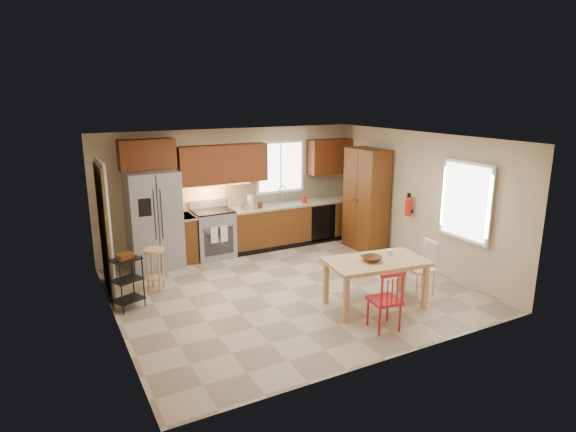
% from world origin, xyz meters
% --- Properties ---
extents(floor, '(5.50, 5.50, 0.00)m').
position_xyz_m(floor, '(0.00, 0.00, 0.00)').
color(floor, tan).
rests_on(floor, ground).
extents(ceiling, '(5.50, 5.00, 0.02)m').
position_xyz_m(ceiling, '(0.00, 0.00, 2.50)').
color(ceiling, silver).
rests_on(ceiling, ground).
extents(wall_back, '(5.50, 0.02, 2.50)m').
position_xyz_m(wall_back, '(0.00, 2.50, 1.25)').
color(wall_back, '#CCB793').
rests_on(wall_back, ground).
extents(wall_front, '(5.50, 0.02, 2.50)m').
position_xyz_m(wall_front, '(0.00, -2.50, 1.25)').
color(wall_front, '#CCB793').
rests_on(wall_front, ground).
extents(wall_left, '(0.02, 5.00, 2.50)m').
position_xyz_m(wall_left, '(-2.75, 0.00, 1.25)').
color(wall_left, '#CCB793').
rests_on(wall_left, ground).
extents(wall_right, '(0.02, 5.00, 2.50)m').
position_xyz_m(wall_right, '(2.75, 0.00, 1.25)').
color(wall_right, '#CCB793').
rests_on(wall_right, ground).
extents(refrigerator, '(0.92, 0.75, 1.82)m').
position_xyz_m(refrigerator, '(-1.70, 2.12, 0.91)').
color(refrigerator, gray).
rests_on(refrigerator, floor).
extents(range_stove, '(0.76, 0.63, 0.92)m').
position_xyz_m(range_stove, '(-0.55, 2.19, 0.46)').
color(range_stove, gray).
rests_on(range_stove, floor).
extents(base_cabinet_narrow, '(0.30, 0.60, 0.90)m').
position_xyz_m(base_cabinet_narrow, '(-1.10, 2.20, 0.45)').
color(base_cabinet_narrow, '#573010').
rests_on(base_cabinet_narrow, floor).
extents(base_cabinet_run, '(2.92, 0.60, 0.90)m').
position_xyz_m(base_cabinet_run, '(1.29, 2.20, 0.45)').
color(base_cabinet_run, '#573010').
rests_on(base_cabinet_run, floor).
extents(dishwasher, '(0.60, 0.02, 0.78)m').
position_xyz_m(dishwasher, '(1.85, 1.91, 0.45)').
color(dishwasher, black).
rests_on(dishwasher, floor).
extents(backsplash, '(2.92, 0.03, 0.55)m').
position_xyz_m(backsplash, '(1.29, 2.48, 1.18)').
color(backsplash, beige).
rests_on(backsplash, wall_back).
extents(upper_over_fridge, '(1.00, 0.35, 0.55)m').
position_xyz_m(upper_over_fridge, '(-1.70, 2.33, 2.10)').
color(upper_over_fridge, '#642B10').
rests_on(upper_over_fridge, wall_back).
extents(upper_left_block, '(1.80, 0.35, 0.75)m').
position_xyz_m(upper_left_block, '(-0.25, 2.33, 1.83)').
color(upper_left_block, '#642B10').
rests_on(upper_left_block, wall_back).
extents(upper_right_block, '(1.00, 0.35, 0.75)m').
position_xyz_m(upper_right_block, '(2.25, 2.33, 1.83)').
color(upper_right_block, '#642B10').
rests_on(upper_right_block, wall_back).
extents(window_back, '(1.12, 0.04, 1.12)m').
position_xyz_m(window_back, '(1.10, 2.48, 1.65)').
color(window_back, white).
rests_on(window_back, wall_back).
extents(sink, '(0.62, 0.46, 0.16)m').
position_xyz_m(sink, '(1.10, 2.20, 0.86)').
color(sink, gray).
rests_on(sink, base_cabinet_run).
extents(undercab_glow, '(1.60, 0.30, 0.01)m').
position_xyz_m(undercab_glow, '(-0.55, 2.30, 1.43)').
color(undercab_glow, '#FFBF66').
rests_on(undercab_glow, wall_back).
extents(soap_bottle, '(0.09, 0.09, 0.19)m').
position_xyz_m(soap_bottle, '(1.48, 2.10, 1.00)').
color(soap_bottle, red).
rests_on(soap_bottle, base_cabinet_run).
extents(paper_towel, '(0.12, 0.12, 0.28)m').
position_xyz_m(paper_towel, '(0.25, 2.15, 1.04)').
color(paper_towel, silver).
rests_on(paper_towel, base_cabinet_run).
extents(canister_steel, '(0.11, 0.11, 0.18)m').
position_xyz_m(canister_steel, '(0.05, 2.15, 0.99)').
color(canister_steel, gray).
rests_on(canister_steel, base_cabinet_run).
extents(canister_wood, '(0.10, 0.10, 0.14)m').
position_xyz_m(canister_wood, '(0.45, 2.12, 0.97)').
color(canister_wood, '#4C2E14').
rests_on(canister_wood, base_cabinet_run).
extents(pantry, '(0.50, 0.95, 2.10)m').
position_xyz_m(pantry, '(2.43, 1.20, 1.05)').
color(pantry, '#573010').
rests_on(pantry, floor).
extents(fire_extinguisher, '(0.12, 0.12, 0.36)m').
position_xyz_m(fire_extinguisher, '(2.63, 0.15, 1.10)').
color(fire_extinguisher, red).
rests_on(fire_extinguisher, wall_right).
extents(window_right, '(0.04, 1.02, 1.32)m').
position_xyz_m(window_right, '(2.68, -1.15, 1.45)').
color(window_right, white).
rests_on(window_right, wall_right).
extents(doorway, '(0.04, 0.95, 2.10)m').
position_xyz_m(doorway, '(-2.67, 1.30, 1.05)').
color(doorway, '#8C7A59').
rests_on(doorway, wall_left).
extents(dining_table, '(1.59, 1.03, 0.73)m').
position_xyz_m(dining_table, '(0.85, -1.18, 0.36)').
color(dining_table, tan).
rests_on(dining_table, floor).
extents(chair_red, '(0.46, 0.46, 0.87)m').
position_xyz_m(chair_red, '(0.50, -1.83, 0.44)').
color(chair_red, '#AB1A1F').
rests_on(chair_red, floor).
extents(chair_white, '(0.46, 0.46, 0.87)m').
position_xyz_m(chair_white, '(1.80, -1.13, 0.44)').
color(chair_white, silver).
rests_on(chair_white, floor).
extents(table_bowl, '(0.34, 0.34, 0.07)m').
position_xyz_m(table_bowl, '(0.76, -1.18, 0.74)').
color(table_bowl, '#4C2E14').
rests_on(table_bowl, dining_table).
extents(table_jar, '(0.12, 0.12, 0.12)m').
position_xyz_m(table_jar, '(1.17, -1.08, 0.76)').
color(table_jar, silver).
rests_on(table_jar, dining_table).
extents(bar_stool, '(0.42, 0.42, 0.71)m').
position_xyz_m(bar_stool, '(-1.96, 1.04, 0.35)').
color(bar_stool, tan).
rests_on(bar_stool, floor).
extents(utility_cart, '(0.50, 0.45, 0.82)m').
position_xyz_m(utility_cart, '(-2.50, 0.52, 0.41)').
color(utility_cart, black).
rests_on(utility_cart, floor).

